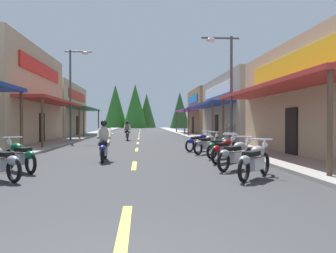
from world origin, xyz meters
TOP-DOWN VIEW (x-y plane):
  - ground at (0.00, 33.29)m, footprint 9.05×96.59m
  - sidewalk_left at (-5.58, 33.29)m, footprint 2.12×96.59m
  - sidewalk_right at (5.58, 33.29)m, footprint 2.12×96.59m
  - centerline_dashes at (0.00, 37.33)m, footprint 0.16×72.72m
  - storefront_left_far at (-10.50, 35.17)m, footprint 9.58×12.77m
  - storefront_right_middle at (10.48, 26.14)m, footprint 9.54×13.65m
  - storefront_right_far at (10.36, 39.76)m, footprint 9.31×10.22m
  - streetlamp_left at (-4.65, 22.97)m, footprint 1.98×0.30m
  - streetlamp_right at (4.63, 14.87)m, footprint 1.98×0.30m
  - motorcycle_parked_right_0 at (3.21, 5.97)m, footprint 1.42×1.73m
  - motorcycle_parked_right_1 at (3.20, 7.72)m, footprint 1.60×1.56m
  - motorcycle_parked_right_2 at (3.29, 9.63)m, footprint 1.39×1.76m
  - motorcycle_parked_right_3 at (3.58, 11.10)m, footprint 1.68×1.48m
  - motorcycle_parked_right_4 at (3.30, 13.02)m, footprint 1.59×1.58m
  - motorcycle_parked_right_5 at (3.19, 14.55)m, footprint 1.71×1.44m
  - motorcycle_parked_left_2 at (-3.39, 7.76)m, footprint 1.50×1.67m
  - rider_cruising_lead at (-1.17, 10.33)m, footprint 0.60×2.14m
  - rider_cruising_trailing at (-0.88, 25.14)m, footprint 0.60×2.14m
  - pedestrian_by_shop at (5.50, 17.18)m, footprint 0.57×0.28m
  - treeline_backdrop at (-0.62, 82.96)m, footprint 20.89×11.31m

SIDE VIEW (x-z plane):
  - ground at x=0.00m, z-range -0.10..0.00m
  - centerline_dashes at x=0.00m, z-range 0.00..0.01m
  - sidewalk_left at x=-5.58m, z-range 0.00..0.12m
  - sidewalk_right at x=5.58m, z-range 0.00..0.12m
  - motorcycle_parked_right_0 at x=3.21m, z-range -0.03..1.01m
  - motorcycle_parked_right_1 at x=3.20m, z-range -0.03..1.01m
  - motorcycle_parked_right_2 at x=3.29m, z-range -0.03..1.01m
  - motorcycle_parked_right_3 at x=3.58m, z-range -0.03..1.01m
  - motorcycle_parked_right_4 at x=3.30m, z-range -0.03..1.01m
  - motorcycle_parked_right_5 at x=3.19m, z-range -0.03..1.01m
  - motorcycle_parked_left_2 at x=-3.39m, z-range -0.03..1.01m
  - rider_cruising_lead at x=-1.17m, z-range -0.13..1.44m
  - rider_cruising_trailing at x=-0.88m, z-range -0.13..1.44m
  - pedestrian_by_shop at x=5.50m, z-range 0.11..1.66m
  - storefront_right_middle at x=10.48m, z-range 0.00..5.28m
  - storefront_left_far at x=-10.50m, z-range 0.00..5.48m
  - storefront_right_far at x=10.36m, z-range 0.00..5.49m
  - streetlamp_right at x=4.63m, z-range 0.91..6.85m
  - streetlamp_left at x=-4.65m, z-range 0.95..7.69m
  - treeline_backdrop at x=-0.62m, z-range -0.37..10.34m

